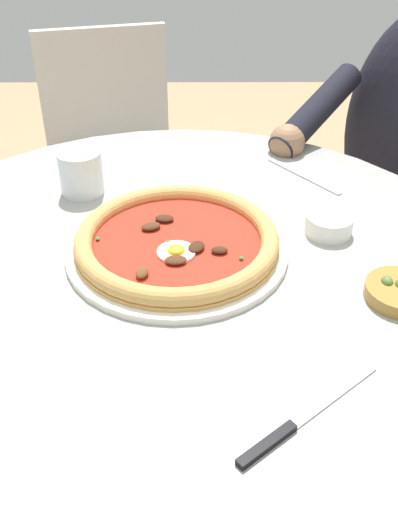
{
  "coord_description": "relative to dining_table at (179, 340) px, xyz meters",
  "views": [
    {
      "loc": [
        0.69,
        0.03,
        1.24
      ],
      "look_at": [
        -0.0,
        0.03,
        0.75
      ],
      "focal_mm": 41.23,
      "sensor_mm": 36.0,
      "label": 1
    }
  ],
  "objects": [
    {
      "name": "pizza_on_plate",
      "position": [
        -0.02,
        -0.0,
        0.17
      ],
      "size": [
        0.33,
        0.33,
        0.04
      ],
      "color": "white",
      "rests_on": "dining_table"
    },
    {
      "name": "water_glass",
      "position": [
        -0.21,
        -0.17,
        0.19
      ],
      "size": [
        0.07,
        0.07,
        0.08
      ],
      "color": "silver",
      "rests_on": "dining_table"
    },
    {
      "name": "cafe_chair_spare_near",
      "position": [
        -0.85,
        -0.21,
        -0.07
      ],
      "size": [
        0.49,
        0.49,
        0.84
      ],
      "color": "beige",
      "rests_on": "ground"
    },
    {
      "name": "steak_knife",
      "position": [
        0.3,
        0.13,
        0.16
      ],
      "size": [
        0.14,
        0.17,
        0.01
      ],
      "color": "silver",
      "rests_on": "dining_table"
    },
    {
      "name": "dining_table",
      "position": [
        0.0,
        0.0,
        0.0
      ],
      "size": [
        0.96,
        0.96,
        0.75
      ],
      "color": "#999993",
      "rests_on": "ground"
    },
    {
      "name": "fork_utensil",
      "position": [
        -0.26,
        0.22,
        0.16
      ],
      "size": [
        0.14,
        0.11,
        0.0
      ],
      "color": "#BCBCC1",
      "rests_on": "dining_table"
    },
    {
      "name": "ramekin_capers",
      "position": [
        -0.08,
        0.23,
        0.17
      ],
      "size": [
        0.07,
        0.07,
        0.03
      ],
      "color": "white",
      "rests_on": "dining_table"
    }
  ]
}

